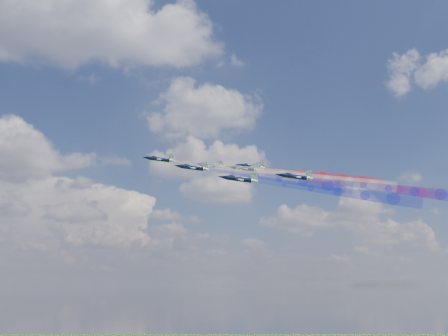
{
  "coord_description": "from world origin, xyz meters",
  "views": [
    {
      "loc": [
        -11.86,
        -124.16,
        93.46
      ],
      "look_at": [
        13.95,
        17.73,
        126.6
      ],
      "focal_mm": 40.98,
      "sensor_mm": 36.0,
      "label": 1
    }
  ],
  "objects": [
    {
      "name": "jet_center_third",
      "position": [
        19.57,
        16.38,
        126.38
      ],
      "size": [
        12.52,
        11.27,
        6.37
      ],
      "primitive_type": null,
      "rotation": [
        0.16,
        -0.27,
        1.23
      ],
      "color": "black"
    },
    {
      "name": "jet_rear_right",
      "position": [
        36.89,
        20.65,
        125.6
      ],
      "size": [
        12.52,
        11.27,
        6.37
      ],
      "primitive_type": null,
      "rotation": [
        0.16,
        -0.27,
        1.23
      ],
      "color": "black"
    },
    {
      "name": "trail_center_third",
      "position": [
        41.92,
        9.57,
        122.8
      ],
      "size": [
        37.42,
        15.15,
        9.96
      ],
      "primitive_type": null,
      "rotation": [
        0.16,
        -0.27,
        1.23
      ],
      "color": "white"
    },
    {
      "name": "jet_outer_right",
      "position": [
        26.65,
        37.11,
        132.07
      ],
      "size": [
        12.52,
        11.27,
        6.37
      ],
      "primitive_type": null,
      "rotation": [
        0.16,
        -0.27,
        1.23
      ],
      "color": "black"
    },
    {
      "name": "trail_lead",
      "position": [
        18.0,
        15.64,
        125.96
      ],
      "size": [
        37.42,
        15.15,
        9.96
      ],
      "primitive_type": null,
      "rotation": [
        0.16,
        -0.27,
        1.23
      ],
      "color": "white"
    },
    {
      "name": "trail_rear_left",
      "position": [
        52.01,
        -6.45,
        117.44
      ],
      "size": [
        37.42,
        15.15,
        9.96
      ],
      "primitive_type": null,
      "rotation": [
        0.16,
        -0.27,
        1.23
      ],
      "color": "#171EC4"
    },
    {
      "name": "trail_inner_right",
      "position": [
        34.16,
        24.65,
        126.85
      ],
      "size": [
        37.42,
        15.15,
        9.96
      ],
      "primitive_type": null,
      "rotation": [
        0.16,
        -0.27,
        1.23
      ],
      "color": "red"
    },
    {
      "name": "jet_lead",
      "position": [
        -4.35,
        22.46,
        129.54
      ],
      "size": [
        12.52,
        11.27,
        6.37
      ],
      "primitive_type": null,
      "rotation": [
        0.16,
        -0.27,
        1.23
      ],
      "color": "black"
    },
    {
      "name": "jet_rear_left",
      "position": [
        29.65,
        0.36,
        121.02
      ],
      "size": [
        12.52,
        11.27,
        6.37
      ],
      "primitive_type": null,
      "rotation": [
        0.16,
        -0.27,
        1.23
      ],
      "color": "black"
    },
    {
      "name": "trail_rear_right",
      "position": [
        59.24,
        13.84,
        122.02
      ],
      "size": [
        37.42,
        15.15,
        9.96
      ],
      "primitive_type": null,
      "rotation": [
        0.16,
        -0.27,
        1.23
      ],
      "color": "red"
    },
    {
      "name": "jet_outer_left",
      "position": [
        13.54,
        -5.2,
        118.62
      ],
      "size": [
        12.52,
        11.27,
        6.37
      ],
      "primitive_type": null,
      "rotation": [
        0.16,
        -0.27,
        1.23
      ],
      "color": "black"
    },
    {
      "name": "trail_outer_left",
      "position": [
        35.9,
        -12.02,
        115.04
      ],
      "size": [
        37.42,
        15.15,
        9.96
      ],
      "primitive_type": null,
      "rotation": [
        0.16,
        -0.27,
        1.23
      ],
      "color": "#171EC4"
    },
    {
      "name": "trail_outer_right",
      "position": [
        49.0,
        30.3,
        128.49
      ],
      "size": [
        37.42,
        15.15,
        9.96
      ],
      "primitive_type": null,
      "rotation": [
        0.16,
        -0.27,
        1.23
      ],
      "color": "red"
    },
    {
      "name": "jet_inner_left",
      "position": [
        4.03,
        10.73,
        124.7
      ],
      "size": [
        12.52,
        11.27,
        6.37
      ],
      "primitive_type": null,
      "rotation": [
        0.16,
        -0.27,
        1.23
      ],
      "color": "black"
    },
    {
      "name": "jet_inner_right",
      "position": [
        11.81,
        31.46,
        130.43
      ],
      "size": [
        12.52,
        11.27,
        6.37
      ],
      "primitive_type": null,
      "rotation": [
        0.16,
        -0.27,
        1.23
      ],
      "color": "black"
    },
    {
      "name": "trail_inner_left",
      "position": [
        26.39,
        3.92,
        121.12
      ],
      "size": [
        37.42,
        15.15,
        9.96
      ],
      "primitive_type": null,
      "rotation": [
        0.16,
        -0.27,
        1.23
      ],
      "color": "#171EC4"
    }
  ]
}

